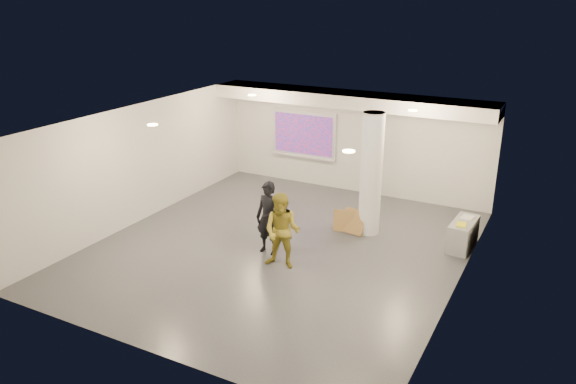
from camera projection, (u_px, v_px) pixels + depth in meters
The scene contains 20 objects.
floor at pixel (280, 248), 13.00m from camera, with size 8.00×9.00×0.01m, color #393C41.
ceiling at pixel (279, 121), 11.99m from camera, with size 8.00×9.00×0.01m, color silver.
wall_back at pixel (354, 142), 16.24m from camera, with size 8.00×0.01×3.00m, color silver.
wall_front at pixel (142, 271), 8.75m from camera, with size 8.00×0.01×3.00m, color silver.
wall_left at pixel (142, 163), 14.25m from camera, with size 0.01×9.00×3.00m, color silver.
wall_right at pixel (463, 219), 10.74m from camera, with size 0.01×9.00×3.00m, color silver.
soffit_band at pixel (348, 99), 15.34m from camera, with size 8.00×1.10×0.36m, color silver.
downlight_nw at pixel (252, 95), 15.04m from camera, with size 0.22×0.22×0.02m, color #ECD67C.
downlight_ne at pixel (413, 110), 13.11m from camera, with size 0.22×0.22×0.02m, color #ECD67C.
downlight_sw at pixel (153, 125), 11.71m from camera, with size 0.22×0.22×0.02m, color #ECD67C.
downlight_se at pixel (349, 151), 9.78m from camera, with size 0.22×0.22×0.02m, color #ECD67C.
column at pixel (371, 174), 13.34m from camera, with size 0.52×0.52×3.00m, color white.
projection_screen at pixel (304, 135), 16.90m from camera, with size 2.10×0.13×1.42m.
credenza at pixel (463, 234), 12.92m from camera, with size 0.47×1.13×0.66m, color gray.
papers_stack at pixel (467, 217), 12.98m from camera, with size 0.25×0.32×0.02m, color white.
postit_pad at pixel (461, 225), 12.58m from camera, with size 0.21×0.28×0.03m, color #FFFB14.
cardboard_back at pixel (343, 221), 13.81m from camera, with size 0.51×0.05×0.55m, color olive.
cardboard_front at pixel (354, 221), 13.71m from camera, with size 0.57×0.06×0.62m, color olive.
woman at pixel (269, 218), 12.52m from camera, with size 0.61×0.40×1.68m, color black.
man at pixel (282, 231), 11.85m from camera, with size 0.81×0.63×1.66m, color olive.
Camera 1 is at (5.66, -10.35, 5.62)m, focal length 35.00 mm.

